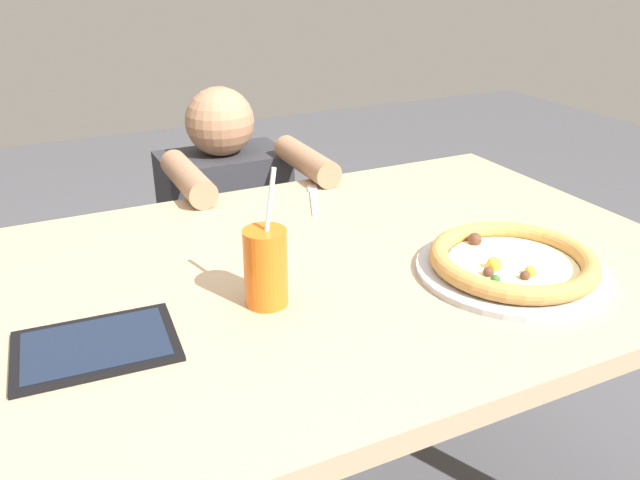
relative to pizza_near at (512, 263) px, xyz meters
The scene contains 6 objects.
dining_table 0.35m from the pizza_near, 145.49° to the left, with size 1.37×0.93×0.75m.
pizza_near is the anchor object (origin of this frame).
drink_cup_colored 0.46m from the pizza_near, 167.70° to the left, with size 0.07×0.07×0.24m.
fork 0.54m from the pizza_near, 107.76° to the left, with size 0.10×0.19×0.00m.
tablet 0.74m from the pizza_near, behind, with size 0.25×0.18×0.01m.
diner_seated 1.01m from the pizza_near, 105.75° to the left, with size 0.39×0.51×0.95m.
Camera 1 is at (-0.52, -0.99, 1.31)m, focal length 36.28 mm.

